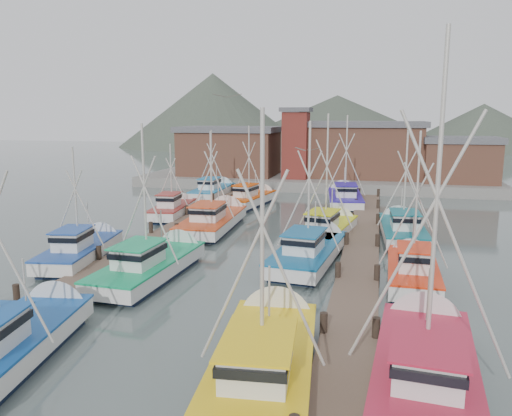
% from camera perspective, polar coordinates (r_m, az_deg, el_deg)
% --- Properties ---
extents(ground, '(260.00, 260.00, 0.00)m').
position_cam_1_polar(ground, '(29.85, -2.02, -6.58)').
color(ground, '#45524F').
rests_on(ground, ground).
extents(dock_left, '(2.30, 46.00, 1.50)m').
position_cam_1_polar(dock_left, '(35.83, -11.10, -3.51)').
color(dock_left, brown).
rests_on(dock_left, ground).
extents(dock_right, '(2.30, 46.00, 1.50)m').
position_cam_1_polar(dock_right, '(32.64, 11.91, -4.92)').
color(dock_right, brown).
rests_on(dock_right, ground).
extents(quay, '(44.00, 16.00, 1.20)m').
position_cam_1_polar(quay, '(65.43, 6.80, 3.25)').
color(quay, gray).
rests_on(quay, ground).
extents(shed_left, '(12.72, 8.48, 6.20)m').
position_cam_1_polar(shed_left, '(65.37, -3.02, 6.59)').
color(shed_left, '#552F26').
rests_on(shed_left, quay).
extents(shed_center, '(14.84, 9.54, 6.90)m').
position_cam_1_polar(shed_center, '(64.61, 12.20, 6.64)').
color(shed_center, '#552F26').
rests_on(shed_center, quay).
extents(shed_right, '(8.48, 6.36, 5.20)m').
position_cam_1_polar(shed_right, '(62.33, 22.28, 5.18)').
color(shed_right, '#552F26').
rests_on(shed_right, quay).
extents(lookout_tower, '(3.60, 3.60, 8.50)m').
position_cam_1_polar(lookout_tower, '(61.32, 4.57, 7.45)').
color(lookout_tower, maroon).
rests_on(lookout_tower, quay).
extents(distant_hills, '(175.00, 140.00, 42.00)m').
position_cam_1_polar(distant_hills, '(151.69, 5.97, 7.11)').
color(distant_hills, '#485244').
rests_on(distant_hills, ground).
extents(boat_0, '(4.19, 9.52, 9.56)m').
position_cam_1_polar(boat_0, '(20.75, -25.93, -13.51)').
color(boat_0, black).
rests_on(boat_0, ground).
extents(boat_1, '(4.06, 10.31, 9.93)m').
position_cam_1_polar(boat_1, '(17.51, 1.04, -16.95)').
color(boat_1, black).
rests_on(boat_1, ground).
extents(boat_3, '(4.84, 10.05, 12.17)m').
position_cam_1_polar(boat_3, '(18.09, 18.75, -16.55)').
color(boat_3, black).
rests_on(boat_3, ground).
extents(boat_4, '(3.73, 9.54, 9.22)m').
position_cam_1_polar(boat_4, '(28.29, -11.58, -6.31)').
color(boat_4, black).
rests_on(boat_4, ground).
extents(boat_5, '(3.97, 9.90, 9.35)m').
position_cam_1_polar(boat_5, '(30.57, 6.27, -4.89)').
color(boat_5, black).
rests_on(boat_5, ground).
extents(boat_6, '(3.83, 8.65, 7.65)m').
position_cam_1_polar(boat_6, '(32.60, -19.10, -4.45)').
color(boat_6, black).
rests_on(boat_6, ground).
extents(boat_7, '(3.46, 8.04, 8.65)m').
position_cam_1_polar(boat_7, '(28.13, 17.39, -6.69)').
color(boat_7, black).
rests_on(boat_7, ground).
extents(boat_8, '(3.70, 10.51, 8.60)m').
position_cam_1_polar(boat_8, '(39.48, -4.73, -1.36)').
color(boat_8, black).
rests_on(boat_8, ground).
extents(boat_9, '(4.14, 9.32, 9.68)m').
position_cam_1_polar(boat_9, '(36.51, 8.22, -2.40)').
color(boat_9, black).
rests_on(boat_9, ground).
extents(boat_10, '(3.15, 8.09, 7.01)m').
position_cam_1_polar(boat_10, '(44.63, -9.33, -0.09)').
color(boat_10, black).
rests_on(boat_10, ground).
extents(boat_11, '(3.58, 9.16, 8.72)m').
position_cam_1_polar(boat_11, '(37.65, 16.31, -2.33)').
color(boat_11, black).
rests_on(boat_11, ground).
extents(boat_12, '(3.89, 8.85, 8.53)m').
position_cam_1_polar(boat_12, '(49.55, -0.49, 1.10)').
color(boat_12, black).
rests_on(boat_12, ground).
extents(boat_13, '(4.19, 10.24, 9.75)m').
position_cam_1_polar(boat_13, '(50.94, 10.08, 1.20)').
color(boat_13, black).
rests_on(boat_13, ground).
extents(boat_14, '(3.38, 9.05, 8.04)m').
position_cam_1_polar(boat_14, '(54.92, -4.81, 1.99)').
color(boat_14, black).
rests_on(boat_14, ground).
extents(gull_near, '(1.53, 0.66, 0.24)m').
position_cam_1_polar(gull_near, '(26.31, -3.30, 12.65)').
color(gull_near, gray).
rests_on(gull_near, ground).
extents(gull_far, '(1.51, 0.66, 0.24)m').
position_cam_1_polar(gull_far, '(28.78, 5.91, 6.65)').
color(gull_far, gray).
rests_on(gull_far, ground).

